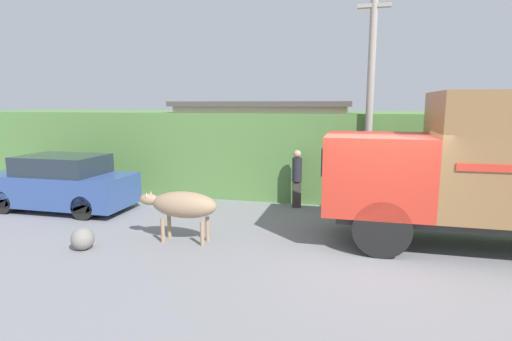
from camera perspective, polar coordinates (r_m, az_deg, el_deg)
name	(u,v)px	position (r m, az deg, el deg)	size (l,w,h in m)	color
ground_plane	(376,256)	(8.67, 16.82, -11.65)	(60.00, 60.00, 0.00)	gray
hillside_embankment	(369,152)	(14.71, 15.82, 2.57)	(32.00, 5.15, 2.79)	#568442
building_backdrop	(263,148)	(13.75, 1.06, 3.30)	(5.84, 2.70, 3.15)	#C6B793
brown_cow	(183,205)	(9.07, -10.44, -4.90)	(1.85, 0.59, 1.15)	#9E7F60
parked_suv	(61,184)	(12.93, -26.11, -1.69)	(4.21, 1.74, 1.61)	#334C8C
pedestrian_on_hill	(297,175)	(11.91, 5.87, -0.69)	(0.36, 0.36, 1.73)	#38332D
utility_pole	(370,93)	(11.87, 16.00, 10.57)	(0.90, 0.20, 6.49)	#9E998E
roadside_rock	(83,239)	(9.35, -23.52, -8.93)	(0.48, 0.48, 0.48)	gray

